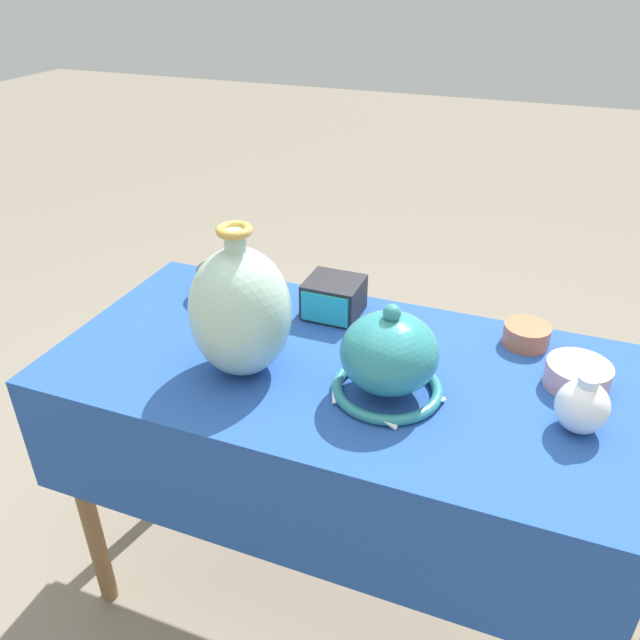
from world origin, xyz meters
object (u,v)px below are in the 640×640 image
Objects in this scene: pot_squat_terracotta at (526,335)px; mosaic_tile_box at (334,298)px; vase_tall_bulbous at (240,311)px; vase_dome_bell at (389,358)px; cup_wide_charcoal at (223,279)px; jar_round_porcelain at (582,406)px; pot_squat_rose at (578,375)px.

mosaic_tile_box is at bearing -176.61° from pot_squat_terracotta.
vase_tall_bulbous is 0.32m from mosaic_tile_box.
pot_squat_terracotta is (0.25, 0.29, -0.06)m from vase_dome_bell.
vase_dome_bell is at bearing -26.95° from cup_wide_charcoal.
mosaic_tile_box is 0.46m from pot_squat_terracotta.
jar_round_porcelain is at bearing -15.41° from cup_wide_charcoal.
vase_tall_bulbous is 2.50× the size of pot_squat_rose.
vase_dome_bell is 2.27× the size of pot_squat_terracotta.
pot_squat_terracotta is at bearing 2.08° from cup_wide_charcoal.
jar_round_porcelain is at bearing 4.04° from vase_tall_bulbous.
vase_dome_bell is at bearing -155.74° from pot_squat_rose.
vase_dome_bell is 0.59m from cup_wide_charcoal.
vase_tall_bulbous reaches higher than cup_wide_charcoal.
vase_dome_bell is 0.40m from pot_squat_rose.
mosaic_tile_box is 0.31m from cup_wide_charcoal.
vase_tall_bulbous is 1.39× the size of vase_dome_bell.
jar_round_porcelain is (0.37, 0.02, -0.03)m from vase_dome_bell.
vase_tall_bulbous is 0.37m from cup_wide_charcoal.
vase_dome_bell is 2.00× the size of jar_round_porcelain.
jar_round_porcelain is 0.30m from pot_squat_terracotta.
vase_tall_bulbous is at bearing -108.22° from mosaic_tile_box.
vase_tall_bulbous is 0.71m from pot_squat_rose.
cup_wide_charcoal reaches higher than pot_squat_rose.
vase_tall_bulbous is at bearing -54.40° from cup_wide_charcoal.
jar_round_porcelain reaches higher than mosaic_tile_box.
mosaic_tile_box is 1.02× the size of pot_squat_rose.
vase_tall_bulbous reaches higher than vase_dome_bell.
pot_squat_terracotta is (0.77, 0.03, -0.02)m from cup_wide_charcoal.
jar_round_porcelain reaches higher than cup_wide_charcoal.
pot_squat_rose is at bearing 92.39° from jar_round_porcelain.
pot_squat_terracotta is at bearing 131.04° from pot_squat_rose.
jar_round_porcelain reaches higher than pot_squat_rose.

